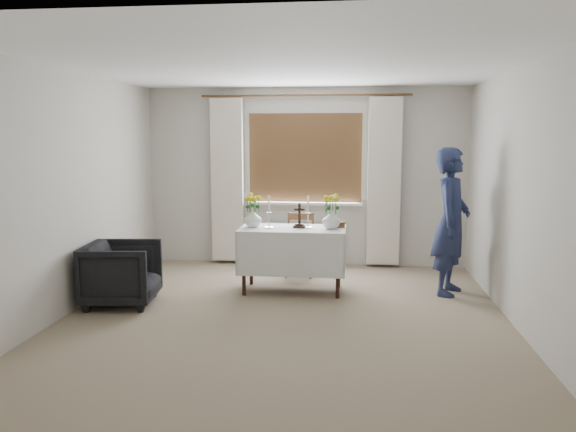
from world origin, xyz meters
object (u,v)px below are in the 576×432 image
Objects in this scene: altar_table at (293,260)px; wooden_cross at (300,215)px; armchair at (122,273)px; person at (451,222)px; flower_vase_right at (331,220)px; flower_vase_left at (253,218)px; wooden_chair at (300,245)px.

altar_table is 4.26× the size of wooden_cross.
armchair is 3.76m from person.
flower_vase_right is (-1.38, -0.12, 0.02)m from person.
person is 2.31m from flower_vase_left.
wooden_chair is 1.08× the size of armchair.
altar_table is at bearing 179.45° from flower_vase_right.
wooden_cross is (1.88, 0.76, 0.56)m from armchair.
altar_table is 1.89m from person.
flower_vase_right reaches higher than armchair.
person reaches higher than flower_vase_right.
armchair is 0.45× the size of person.
wooden_chair is 2.35m from armchair.
flower_vase_left is at bearing 179.12° from flower_vase_right.
armchair is (-1.81, -1.49, -0.06)m from wooden_chair.
altar_table is at bearing -152.85° from wooden_cross.
person reaches higher than flower_vase_left.
wooden_cross is (0.07, -0.74, 0.50)m from wooden_chair.
person is (3.63, 0.85, 0.51)m from armchair.
armchair is at bearing 123.72° from person.
person reaches higher than armchair.
altar_table is at bearing 114.31° from person.
armchair is at bearing -149.40° from wooden_cross.
altar_table is 0.66m from flower_vase_right.
person is at bearing -83.36° from armchair.
wooden_cross reaches higher than altar_table.
flower_vase_right is at bearing -0.55° from altar_table.
altar_table is 0.53m from wooden_cross.
person is (1.83, 0.12, 0.47)m from altar_table.
wooden_cross is 0.55m from flower_vase_left.
person is at bearing 3.76° from altar_table.
person reaches higher than altar_table.
armchair is 3.54× the size of flower_vase_right.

